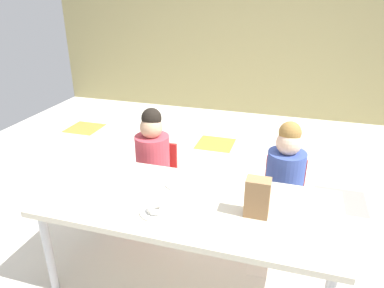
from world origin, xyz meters
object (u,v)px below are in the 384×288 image
at_px(seated_child_near_camera, 153,154).
at_px(seated_child_middle_seat, 285,172).
at_px(paper_plate_near_edge, 156,212).
at_px(paper_plate_center_table, 180,184).
at_px(paper_bag_brown, 257,197).
at_px(craft_table, 189,208).
at_px(donut_powdered_on_plate, 156,209).

distance_m(seated_child_near_camera, seated_child_middle_seat, 0.99).
height_order(paper_plate_near_edge, paper_plate_center_table, same).
height_order(seated_child_near_camera, paper_bag_brown, seated_child_near_camera).
height_order(craft_table, seated_child_middle_seat, seated_child_middle_seat).
xyz_separation_m(paper_bag_brown, donut_powdered_on_plate, (-0.53, -0.14, -0.09)).
bearing_deg(craft_table, paper_plate_near_edge, -130.59).
relative_size(paper_bag_brown, donut_powdered_on_plate, 2.15).
bearing_deg(paper_plate_center_table, paper_plate_near_edge, -94.44).
height_order(paper_bag_brown, paper_plate_near_edge, paper_bag_brown).
relative_size(craft_table, donut_powdered_on_plate, 16.77).
xyz_separation_m(paper_bag_brown, paper_plate_center_table, (-0.50, 0.19, -0.11)).
height_order(paper_bag_brown, paper_plate_center_table, paper_bag_brown).
distance_m(craft_table, paper_plate_center_table, 0.21).
bearing_deg(paper_bag_brown, seated_child_near_camera, 144.35).
relative_size(paper_plate_center_table, donut_powdered_on_plate, 1.76).
bearing_deg(donut_powdered_on_plate, seated_child_middle_seat, 49.31).
distance_m(seated_child_middle_seat, paper_plate_center_table, 0.76).
bearing_deg(seated_child_near_camera, paper_plate_near_edge, -66.13).
bearing_deg(craft_table, seated_child_middle_seat, 49.28).
xyz_separation_m(seated_child_middle_seat, paper_bag_brown, (-0.12, -0.62, 0.15)).
xyz_separation_m(craft_table, seated_child_middle_seat, (0.52, 0.60, 0.01)).
height_order(craft_table, paper_plate_center_table, paper_plate_center_table).
bearing_deg(donut_powdered_on_plate, paper_plate_center_table, 85.56).
bearing_deg(seated_child_middle_seat, paper_plate_center_table, -145.50).
distance_m(seated_child_near_camera, paper_bag_brown, 1.07).
bearing_deg(paper_plate_center_table, craft_table, -56.44).
bearing_deg(paper_plate_center_table, seated_child_middle_seat, 34.50).
bearing_deg(paper_bag_brown, donut_powdered_on_plate, -165.21).
bearing_deg(craft_table, paper_plate_center_table, 123.56).
relative_size(seated_child_near_camera, seated_child_middle_seat, 1.00).
height_order(craft_table, paper_plate_near_edge, paper_plate_near_edge).
distance_m(paper_plate_center_table, donut_powdered_on_plate, 0.33).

